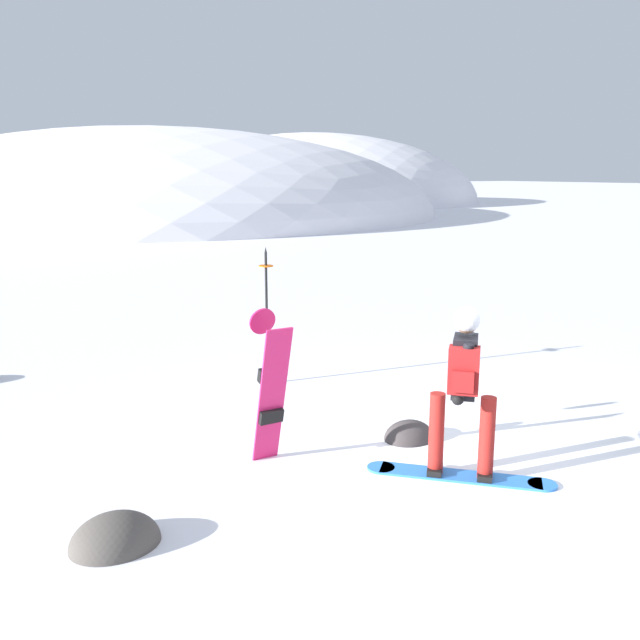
# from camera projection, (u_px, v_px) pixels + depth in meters

# --- Properties ---
(ground_plane) EXTENTS (300.00, 300.00, 0.00)m
(ground_plane) POSITION_uv_depth(u_px,v_px,m) (459.00, 462.00, 7.07)
(ground_plane) COLOR white
(ridge_peak_main) EXTENTS (37.58, 33.82, 11.40)m
(ridge_peak_main) POSITION_uv_depth(u_px,v_px,m) (156.00, 217.00, 44.70)
(ridge_peak_main) COLOR white
(ridge_peak_main) RESTS_ON ground
(ridge_peak_far) EXTENTS (31.58, 28.42, 12.81)m
(ridge_peak_far) POSITION_uv_depth(u_px,v_px,m) (314.00, 203.00, 64.41)
(ridge_peak_far) COLOR white
(ridge_peak_far) RESTS_ON ground
(snowboarder_main) EXTENTS (1.40, 1.37, 1.71)m
(snowboarder_main) POSITION_uv_depth(u_px,v_px,m) (463.00, 389.00, 6.49)
(snowboarder_main) COLOR blue
(snowboarder_main) RESTS_ON ground
(spare_snowboard) EXTENTS (0.28, 0.45, 1.61)m
(spare_snowboard) POSITION_uv_depth(u_px,v_px,m) (271.00, 388.00, 6.86)
(spare_snowboard) COLOR #D11E5B
(spare_snowboard) RESTS_ON ground
(piste_marker_near) EXTENTS (0.20, 0.20, 1.94)m
(piste_marker_near) POSITION_uv_depth(u_px,v_px,m) (267.00, 307.00, 9.45)
(piste_marker_near) COLOR black
(piste_marker_near) RESTS_ON ground
(rock_dark) EXTENTS (0.59, 0.50, 0.42)m
(rock_dark) POSITION_uv_depth(u_px,v_px,m) (409.00, 439.00, 7.68)
(rock_dark) COLOR #383333
(rock_dark) RESTS_ON ground
(rock_mid) EXTENTS (0.73, 0.62, 0.51)m
(rock_mid) POSITION_uv_depth(u_px,v_px,m) (116.00, 544.00, 5.50)
(rock_mid) COLOR #4C4742
(rock_mid) RESTS_ON ground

